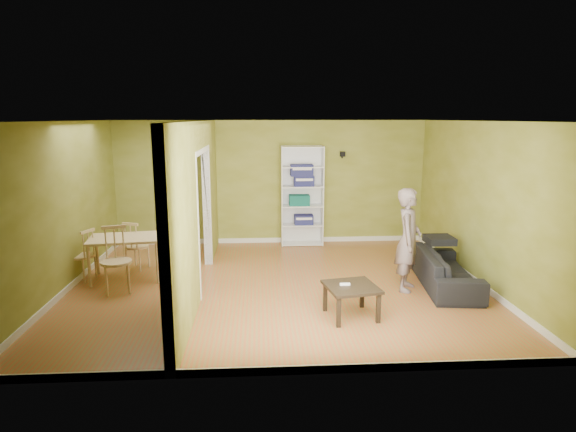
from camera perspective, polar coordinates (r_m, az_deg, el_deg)
The scene contains 16 objects.
room_shell at distance 7.47m, azimuth -1.44°, elevation 1.18°, with size 6.50×6.50×6.50m.
partition at distance 7.53m, azimuth -10.60°, elevation 1.05°, with size 0.22×5.50×2.60m, color #9EA34B, non-canonical shape.
wall_speaker at distance 10.22m, azimuth 6.48°, elevation 7.30°, with size 0.10×0.10×0.10m, color black.
sofa at distance 8.08m, azimuth 18.25°, elevation -5.47°, with size 0.81×1.90×0.72m, color black.
person at distance 7.62m, azimuth 14.12°, elevation -1.73°, with size 0.53×0.68×1.88m, color slate.
bookshelf at distance 10.12m, azimuth 1.65°, elevation 2.43°, with size 0.88×0.38×2.08m.
paper_box_navy_a at distance 10.17m, azimuth 1.87°, elevation -0.41°, with size 0.39×0.26×0.20m, color #131C48.
paper_box_teal at distance 10.08m, azimuth 1.34°, elevation 1.90°, with size 0.42×0.27×0.22m, color #0E7076.
paper_box_navy_b at distance 10.03m, azimuth 1.90°, elevation 4.19°, with size 0.41×0.27×0.21m, color #191A50.
paper_box_navy_c at distance 10.00m, azimuth 1.63°, elevation 5.60°, with size 0.46×0.30×0.24m, color navy.
coffee_table at distance 6.59m, azimuth 7.51°, elevation -8.74°, with size 0.66×0.66×0.44m.
game_controller at distance 6.57m, azimuth 6.76°, elevation -8.02°, with size 0.14×0.04×0.03m, color white.
dining_table at distance 8.41m, azimuth -18.73°, elevation -2.89°, with size 1.14×0.76×0.71m.
chair_left at distance 8.64m, azimuth -23.23°, elevation -4.22°, with size 0.40×0.40×0.87m, color tan, non-canonical shape.
chair_near at distance 7.85m, azimuth -19.71°, elevation -4.94°, with size 0.47×0.47×1.02m, color #D4B37F, non-canonical shape.
chair_far at distance 8.94m, azimuth -17.50°, elevation -3.29°, with size 0.40×0.40×0.88m, color tan, non-canonical shape.
Camera 1 is at (-0.27, -7.35, 2.65)m, focal length 30.00 mm.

